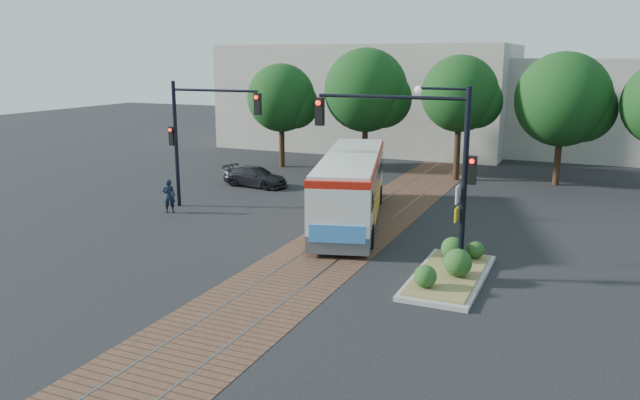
# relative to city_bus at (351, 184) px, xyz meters

# --- Properties ---
(ground) EXTENTS (120.00, 120.00, 0.00)m
(ground) POSITION_rel_city_bus_xyz_m (0.80, -4.69, -1.65)
(ground) COLOR black
(ground) RESTS_ON ground
(trackbed) EXTENTS (3.60, 40.00, 0.02)m
(trackbed) POSITION_rel_city_bus_xyz_m (0.80, -0.69, -1.64)
(trackbed) COLOR brown
(trackbed) RESTS_ON ground
(tree_row) EXTENTS (26.40, 5.60, 7.67)m
(tree_row) POSITION_rel_city_bus_xyz_m (2.01, 11.73, 3.20)
(tree_row) COLOR #382314
(tree_row) RESTS_ON ground
(warehouses) EXTENTS (40.00, 13.00, 8.00)m
(warehouses) POSITION_rel_city_bus_xyz_m (0.28, 24.06, 2.16)
(warehouses) COLOR #ADA899
(warehouses) RESTS_ON ground
(city_bus) EXTENTS (5.27, 11.26, 2.96)m
(city_bus) POSITION_rel_city_bus_xyz_m (0.00, 0.00, 0.00)
(city_bus) COLOR #4C4C4F
(city_bus) RESTS_ON ground
(traffic_island) EXTENTS (2.20, 5.20, 1.13)m
(traffic_island) POSITION_rel_city_bus_xyz_m (5.62, -5.59, -1.32)
(traffic_island) COLOR gray
(traffic_island) RESTS_ON ground
(signal_pole_main) EXTENTS (5.49, 0.46, 6.00)m
(signal_pole_main) POSITION_rel_city_bus_xyz_m (4.66, -5.50, 2.51)
(signal_pole_main) COLOR black
(signal_pole_main) RESTS_ON ground
(signal_pole_left) EXTENTS (4.99, 0.34, 6.00)m
(signal_pole_left) POSITION_rel_city_bus_xyz_m (-7.57, -0.69, 2.21)
(signal_pole_left) COLOR black
(signal_pole_left) RESTS_ON ground
(officer) EXTENTS (0.69, 0.63, 1.58)m
(officer) POSITION_rel_city_bus_xyz_m (-8.28, -1.99, -0.86)
(officer) COLOR black
(officer) RESTS_ON ground
(parked_car) EXTENTS (3.98, 1.97, 1.11)m
(parked_car) POSITION_rel_city_bus_xyz_m (-7.61, 4.93, -1.10)
(parked_car) COLOR black
(parked_car) RESTS_ON ground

